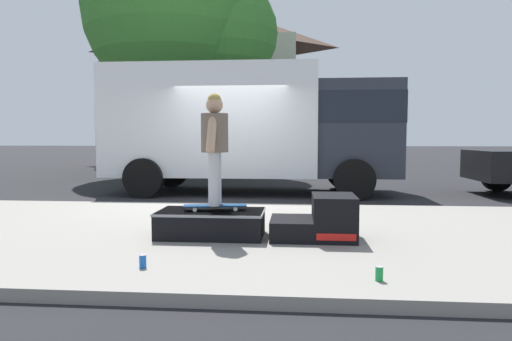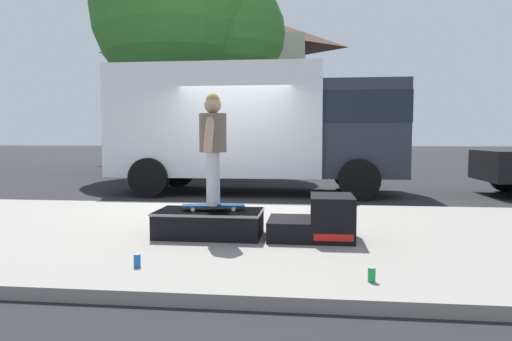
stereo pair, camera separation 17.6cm
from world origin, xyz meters
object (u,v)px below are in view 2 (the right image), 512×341
soda_can_b (372,275)px  street_tree_main (191,18)px  skate_box (209,222)px  skater_kid (213,140)px  soda_can (137,261)px  box_truck (258,124)px  kicker_ramp (319,221)px  skateboard (213,206)px

soda_can_b → street_tree_main: 14.04m
skate_box → skater_kid: (0.05, 0.02, 1.03)m
skate_box → soda_can: 1.49m
box_truck → street_tree_main: 6.86m
skate_box → kicker_ramp: bearing=-0.0°
soda_can → soda_can_b: same height
kicker_ramp → box_truck: (-1.36, 5.59, 1.36)m
soda_can → box_truck: size_ratio=0.02×
skater_kid → box_truck: size_ratio=0.20×
skateboard → soda_can: 1.55m
skate_box → street_tree_main: bearing=105.7°
skate_box → soda_can: bearing=-105.0°
box_truck → soda_can_b: bearing=-76.2°
soda_can_b → skateboard: bearing=136.1°
box_truck → soda_can: bearing=-93.1°
kicker_ramp → box_truck: 5.91m
skateboard → skater_kid: 0.83m
skater_kid → street_tree_main: size_ratio=0.16×
soda_can → skater_kid: bearing=73.4°
skate_box → soda_can_b: skate_box is taller
kicker_ramp → soda_can_b: 1.70m
skateboard → soda_can_b: skateboard is taller
skater_kid → soda_can: (-0.43, -1.45, -1.15)m
skate_box → box_truck: (-0.00, 5.59, 1.40)m
kicker_ramp → soda_can: kicker_ramp is taller
kicker_ramp → soda_can: bearing=-140.5°
skate_box → box_truck: 5.77m
skate_box → soda_can: skate_box is taller
soda_can → box_truck: (0.38, 7.03, 1.52)m
skate_box → skater_kid: 1.03m
skateboard → skate_box: bearing=-161.8°
skateboard → skater_kid: (0.00, -0.00, 0.83)m
kicker_ramp → street_tree_main: (-4.29, 10.44, 5.23)m
box_truck → skate_box: bearing=-90.0°
skate_box → street_tree_main: size_ratio=0.15×
soda_can → street_tree_main: size_ratio=0.01×
kicker_ramp → soda_can_b: (0.41, -1.64, -0.16)m
street_tree_main → skate_box: bearing=-74.3°
skateboard → soda_can: bearing=-106.6°
kicker_ramp → soda_can: (-1.74, -1.44, -0.16)m
skate_box → soda_can_b: bearing=-42.9°
soda_can → street_tree_main: bearing=102.1°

